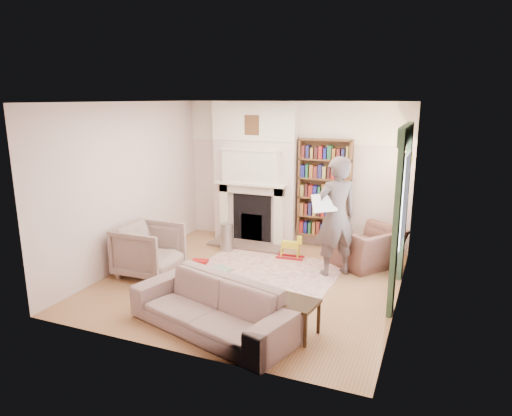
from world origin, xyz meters
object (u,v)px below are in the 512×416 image
at_px(armchair_reading, 368,247).
at_px(coffee_table, 289,316).
at_px(rocking_horse, 290,247).
at_px(bookcase, 324,188).
at_px(armchair_left, 149,250).
at_px(sofa, 212,307).
at_px(man_reading, 336,217).
at_px(paraffin_heater, 227,237).

bearing_deg(armchair_reading, coffee_table, 25.03).
bearing_deg(rocking_horse, bookcase, 61.67).
xyz_separation_m(armchair_left, rocking_horse, (1.92, 1.60, -0.20)).
xyz_separation_m(armchair_left, sofa, (1.82, -1.28, -0.10)).
distance_m(man_reading, coffee_table, 2.28).
relative_size(armchair_reading, paraffin_heater, 1.91).
height_order(armchair_reading, sofa, armchair_reading).
xyz_separation_m(armchair_reading, armchair_left, (-3.28, -1.75, 0.08)).
height_order(paraffin_heater, rocking_horse, paraffin_heater).
relative_size(man_reading, rocking_horse, 3.95).
distance_m(armchair_left, paraffin_heater, 1.70).
xyz_separation_m(man_reading, coffee_table, (-0.09, -2.15, -0.76)).
relative_size(bookcase, armchair_reading, 1.76).
bearing_deg(coffee_table, paraffin_heater, 138.22).
relative_size(bookcase, coffee_table, 2.64).
height_order(bookcase, sofa, bookcase).
bearing_deg(armchair_reading, bookcase, -90.57).
relative_size(paraffin_heater, rocking_horse, 1.10).
xyz_separation_m(bookcase, rocking_horse, (-0.38, -0.88, -0.96)).
relative_size(armchair_left, paraffin_heater, 1.69).
bearing_deg(paraffin_heater, armchair_reading, 4.28).
relative_size(armchair_reading, armchair_left, 1.13).
distance_m(armchair_reading, armchair_left, 3.72).
bearing_deg(paraffin_heater, man_reading, -10.57).
height_order(armchair_reading, rocking_horse, armchair_reading).
xyz_separation_m(bookcase, coffee_table, (0.44, -3.47, -0.95)).
bearing_deg(man_reading, sofa, 26.75).
bearing_deg(armchair_left, paraffin_heater, -23.60).
bearing_deg(bookcase, paraffin_heater, -150.76).
bearing_deg(bookcase, armchair_reading, -36.63).
bearing_deg(bookcase, armchair_left, -132.89).
xyz_separation_m(armchair_reading, paraffin_heater, (-2.62, -0.20, -0.07)).
distance_m(man_reading, rocking_horse, 1.26).
height_order(armchair_left, coffee_table, armchair_left).
relative_size(man_reading, coffee_table, 2.82).
distance_m(armchair_left, man_reading, 3.10).
relative_size(armchair_reading, rocking_horse, 2.11).
bearing_deg(sofa, coffee_table, 34.12).
height_order(sofa, man_reading, man_reading).
height_order(man_reading, rocking_horse, man_reading).
distance_m(sofa, rocking_horse, 2.88).
bearing_deg(man_reading, coffee_table, 46.79).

